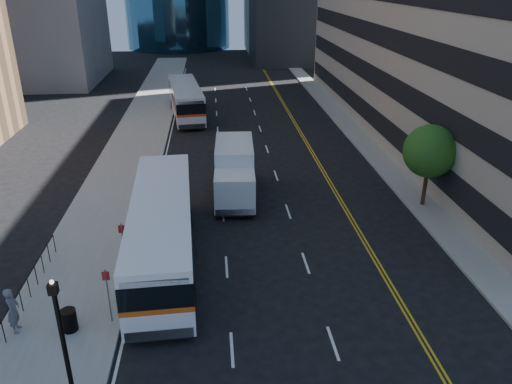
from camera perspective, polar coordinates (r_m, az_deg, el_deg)
ground at (r=23.83m, az=5.38°, el=-10.66°), size 160.00×160.00×0.00m
sidewalk_west at (r=46.74m, az=-13.04°, el=6.46°), size 5.00×90.00×0.15m
sidewalk_east at (r=48.05m, az=10.81°, el=7.11°), size 2.00×90.00×0.15m
street_tree at (r=31.76m, az=19.27°, el=4.41°), size 3.20×3.20×5.10m
lamp_post at (r=17.80m, az=-21.28°, el=-15.06°), size 0.28×0.28×4.56m
bus_front at (r=25.16m, az=-10.64°, el=-4.10°), size 3.50×13.25×3.39m
bus_rear at (r=52.13m, az=-8.04°, el=10.47°), size 4.19×12.52×3.17m
box_truck at (r=32.12m, az=-2.47°, el=2.43°), size 2.74×7.17×3.38m
trash_can at (r=22.02m, az=-20.58°, el=-13.55°), size 0.79×0.79×0.94m
pedestrian at (r=22.52m, az=-26.01°, el=-12.04°), size 0.56×0.78×1.98m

